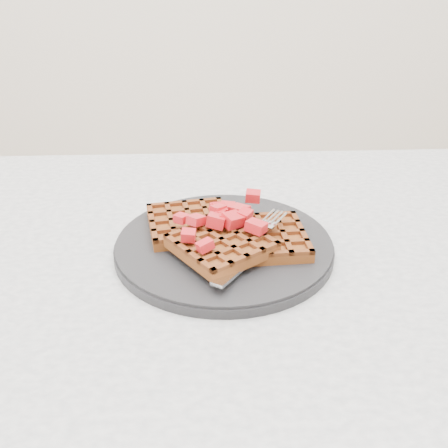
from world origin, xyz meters
The scene contains 5 objects.
table centered at (0.00, 0.00, 0.64)m, with size 1.20×0.80×0.75m.
plate centered at (-0.16, 0.03, 0.76)m, with size 0.29×0.29×0.02m, color black.
waffles centered at (-0.16, 0.02, 0.78)m, with size 0.21×0.21×0.03m.
strawberry_pile centered at (-0.16, 0.03, 0.80)m, with size 0.15×0.15×0.02m, color #A71019, non-canonical shape.
fork centered at (-0.12, -0.01, 0.77)m, with size 0.02×0.18×0.02m, color silver, non-canonical shape.
Camera 1 is at (-0.18, -0.54, 1.09)m, focal length 40.00 mm.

